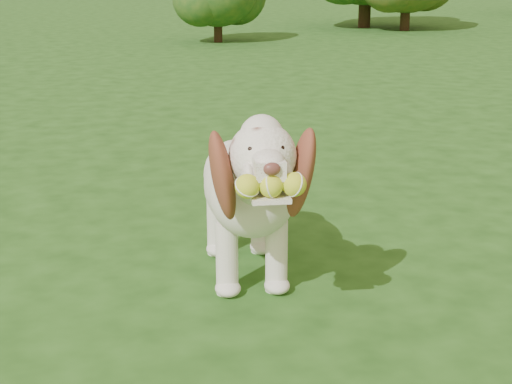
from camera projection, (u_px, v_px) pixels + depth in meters
name	position (u px, v px, depth m)	size (l,w,h in m)	color
ground	(321.00, 221.00, 4.04)	(80.00, 80.00, 0.00)	#1C4213
dog	(248.00, 185.00, 3.20)	(0.55, 1.21, 0.79)	silver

